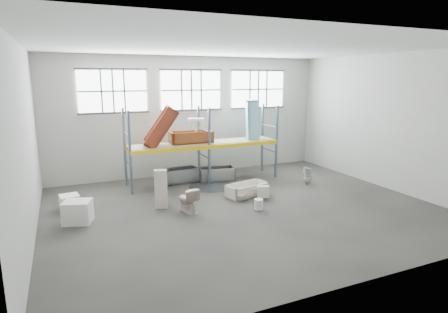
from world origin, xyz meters
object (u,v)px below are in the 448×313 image
steel_tub_left (179,175)px  rust_tub_flat (191,137)px  toilet_white (308,176)px  steel_tub_right (216,174)px  cistern_tall (161,189)px  blue_tub_upright (252,120)px  bathtub_beige (247,190)px  bucket (259,204)px  toilet_beige (188,200)px  carton_near (78,212)px

steel_tub_left → rust_tub_flat: (0.47, -0.19, 1.54)m
toilet_white → steel_tub_right: 3.66m
cistern_tall → steel_tub_left: (1.42, 2.70, -0.34)m
blue_tub_upright → bathtub_beige: bearing=-121.0°
steel_tub_left → blue_tub_upright: bearing=-5.2°
rust_tub_flat → steel_tub_right: bearing=-8.1°
blue_tub_upright → bucket: 4.75m
toilet_beige → steel_tub_left: 3.50m
toilet_white → steel_tub_left: bearing=-98.6°
toilet_white → carton_near: size_ratio=0.91×
toilet_white → blue_tub_upright: blue_tub_upright is taller
rust_tub_flat → carton_near: 5.44m
toilet_beige → carton_near: bearing=-22.3°
toilet_beige → steel_tub_right: size_ratio=0.55×
rust_tub_flat → bathtub_beige: bearing=-64.5°
cistern_tall → toilet_white: bearing=19.8°
bathtub_beige → steel_tub_right: size_ratio=1.04×
bucket → carton_near: carton_near is taller
toilet_white → blue_tub_upright: (-1.43, 2.04, 2.05)m
toilet_white → bucket: bearing=-42.5°
bathtub_beige → toilet_beige: size_ratio=1.91×
bathtub_beige → cistern_tall: cistern_tall is taller
toilet_white → steel_tub_left: toilet_white is taller
steel_tub_right → toilet_white: bearing=-33.1°
steel_tub_left → blue_tub_upright: blue_tub_upright is taller
bathtub_beige → rust_tub_flat: 3.22m
bathtub_beige → bucket: 1.43m
steel_tub_right → rust_tub_flat: size_ratio=0.87×
steel_tub_left → rust_tub_flat: 1.62m
cistern_tall → carton_near: cistern_tall is taller
cistern_tall → steel_tub_left: 3.07m
blue_tub_upright → bucket: (-1.75, -3.81, -2.23)m
toilet_beige → bucket: bearing=147.4°
steel_tub_left → bucket: size_ratio=4.63×
steel_tub_left → steel_tub_right: steel_tub_left is taller
rust_tub_flat → carton_near: size_ratio=2.18×
carton_near → blue_tub_upright: bearing=20.9°
toilet_white → bucket: size_ratio=2.08×
steel_tub_left → steel_tub_right: size_ratio=1.06×
cistern_tall → bathtub_beige: bearing=16.2°
toilet_beige → steel_tub_right: 3.82m
toilet_beige → rust_tub_flat: (1.24, 3.22, 1.43)m
rust_tub_flat → bucket: 4.34m
cistern_tall → toilet_white: 5.99m
toilet_beige → bathtub_beige: bearing=-178.6°
toilet_white → steel_tub_right: (-3.07, 2.00, -0.08)m
toilet_beige → toilet_white: 5.43m
cistern_tall → bucket: bearing=-10.4°
cistern_tall → steel_tub_right: (2.90, 2.37, -0.36)m
cistern_tall → blue_tub_upright: size_ratio=0.76×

